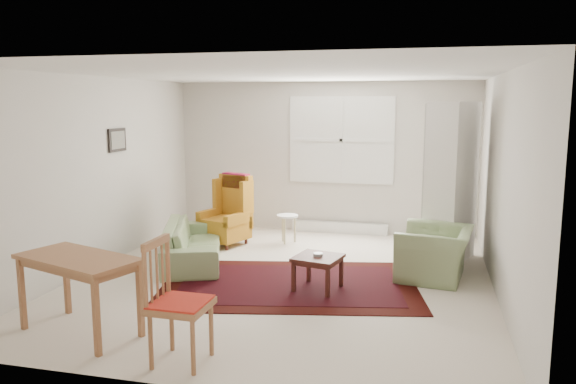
% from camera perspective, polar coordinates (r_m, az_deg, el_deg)
% --- Properties ---
extents(room, '(5.04, 5.54, 2.51)m').
position_cam_1_polar(room, '(6.92, -0.02, 1.57)').
color(room, beige).
rests_on(room, ground).
extents(rug, '(3.35, 2.51, 0.03)m').
position_cam_1_polar(rug, '(6.81, 0.14, -9.29)').
color(rug, black).
rests_on(rug, ground).
extents(sofa, '(1.31, 1.98, 0.74)m').
position_cam_1_polar(sofa, '(7.79, -9.64, -4.33)').
color(sofa, gray).
rests_on(sofa, ground).
extents(armchair, '(0.98, 1.09, 0.76)m').
position_cam_1_polar(armchair, '(7.21, 14.71, -5.53)').
color(armchair, gray).
rests_on(armchair, ground).
extents(wingback_chair, '(0.82, 0.84, 1.08)m').
position_cam_1_polar(wingback_chair, '(8.60, -6.47, -1.83)').
color(wingback_chair, '#BA791C').
rests_on(wingback_chair, ground).
extents(coffee_table, '(0.60, 0.60, 0.41)m').
position_cam_1_polar(coffee_table, '(6.59, 3.05, -8.21)').
color(coffee_table, '#441A15').
rests_on(coffee_table, ground).
extents(stool, '(0.43, 0.43, 0.44)m').
position_cam_1_polar(stool, '(8.74, -0.06, -3.74)').
color(stool, white).
rests_on(stool, ground).
extents(cabinet, '(0.76, 0.98, 2.17)m').
position_cam_1_polar(cabinet, '(7.96, 16.25, 0.96)').
color(cabinet, white).
rests_on(cabinet, ground).
extents(desk, '(1.31, 0.94, 0.75)m').
position_cam_1_polar(desk, '(5.70, -20.38, -9.78)').
color(desk, '#9D673F').
rests_on(desk, ground).
extents(desk_chair, '(0.47, 0.47, 1.05)m').
position_cam_1_polar(desk_chair, '(4.82, -10.84, -10.94)').
color(desk_chair, '#9D673F').
rests_on(desk_chair, ground).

